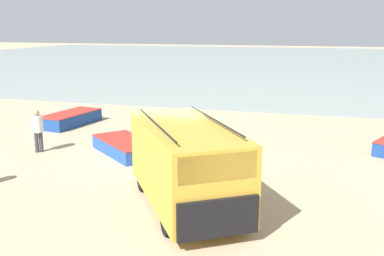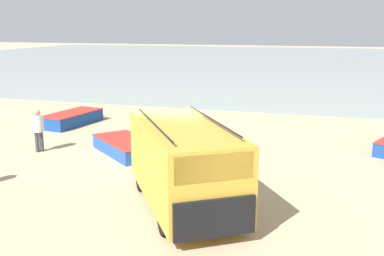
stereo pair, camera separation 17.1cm
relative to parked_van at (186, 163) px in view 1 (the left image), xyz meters
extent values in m
plane|color=tan|center=(-1.15, 2.44, -1.28)|extent=(200.00, 200.00, 0.00)
cube|color=#99A89E|center=(-1.15, 54.44, -1.27)|extent=(120.00, 80.00, 0.01)
cube|color=gold|center=(-0.02, 0.02, 0.02)|extent=(4.58, 5.41, 2.04)
cube|color=black|center=(1.42, -2.14, -0.54)|extent=(1.68, 1.16, 0.92)
cube|color=#1E232D|center=(1.38, -2.07, 0.64)|extent=(1.59, 1.08, 0.65)
cylinder|color=black|center=(1.63, -0.78, -0.89)|extent=(0.61, 0.76, 0.77)
cylinder|color=black|center=(0.08, -1.80, -0.89)|extent=(0.61, 0.76, 0.77)
cylinder|color=black|center=(-0.11, 1.85, -0.89)|extent=(0.61, 0.76, 0.77)
cylinder|color=black|center=(-1.66, 0.82, -0.89)|extent=(0.61, 0.76, 0.77)
cylinder|color=black|center=(0.67, 0.48, 1.16)|extent=(2.35, 3.50, 0.05)
cylinder|color=black|center=(-0.70, -0.43, 1.16)|extent=(2.35, 3.50, 0.05)
cube|color=#234CA3|center=(-3.86, 4.44, -1.02)|extent=(3.44, 3.23, 0.51)
cone|color=#234CA3|center=(-5.36, 5.69, -1.02)|extent=(0.85, 0.83, 0.49)
cube|color=#B22D23|center=(-3.86, 4.44, -0.83)|extent=(1.06, 1.21, 0.05)
cube|color=#B22D23|center=(-3.86, 4.44, -0.74)|extent=(3.48, 3.27, 0.04)
cube|color=navy|center=(-8.78, 8.45, -0.98)|extent=(1.92, 3.51, 0.60)
cone|color=navy|center=(-8.48, 10.46, -0.98)|extent=(0.67, 0.81, 0.57)
cube|color=#B22D23|center=(-8.78, 8.45, -0.74)|extent=(1.34, 0.39, 0.05)
cube|color=#B22D23|center=(-8.78, 8.45, -0.66)|extent=(1.93, 3.55, 0.04)
cylinder|color=#38383D|center=(-7.24, 3.70, -0.86)|extent=(0.16, 0.16, 0.83)
cylinder|color=#38383D|center=(-7.36, 3.58, -0.86)|extent=(0.16, 0.16, 0.83)
cylinder|color=silver|center=(-7.30, 3.64, -0.12)|extent=(0.45, 0.45, 0.66)
sphere|color=tan|center=(-7.30, 3.64, 0.32)|extent=(0.22, 0.22, 0.22)
camera|label=1|loc=(3.50, -11.31, 3.71)|focal=42.00mm
camera|label=2|loc=(3.66, -11.26, 3.71)|focal=42.00mm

